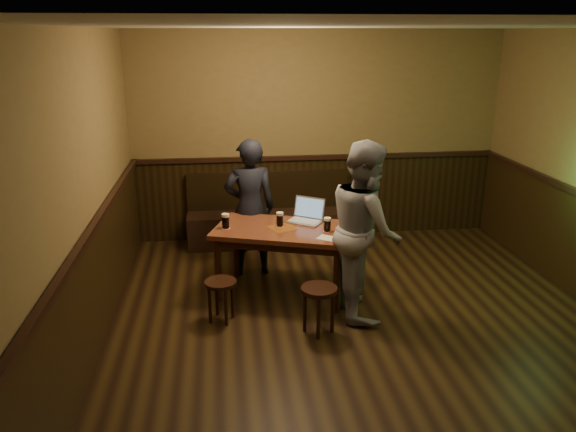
# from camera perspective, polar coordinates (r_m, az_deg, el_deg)

# --- Properties ---
(room) EXTENTS (5.04, 6.04, 2.84)m
(room) POSITION_cam_1_polar(r_m,az_deg,el_deg) (5.11, 8.32, 0.24)
(room) COLOR black
(room) RESTS_ON ground
(bench) EXTENTS (2.20, 0.50, 0.95)m
(bench) POSITION_cam_1_polar(r_m,az_deg,el_deg) (7.64, -1.88, -0.48)
(bench) COLOR black
(bench) RESTS_ON ground
(pub_table) EXTENTS (1.61, 1.23, 0.77)m
(pub_table) POSITION_cam_1_polar(r_m,az_deg,el_deg) (6.04, -0.55, -2.10)
(pub_table) COLOR #5C291A
(pub_table) RESTS_ON ground
(stool_left) EXTENTS (0.41, 0.41, 0.43)m
(stool_left) POSITION_cam_1_polar(r_m,az_deg,el_deg) (5.63, -6.85, -7.37)
(stool_left) COLOR black
(stool_left) RESTS_ON ground
(stool_right) EXTENTS (0.41, 0.41, 0.47)m
(stool_right) POSITION_cam_1_polar(r_m,az_deg,el_deg) (5.37, 3.16, -8.17)
(stool_right) COLOR black
(stool_right) RESTS_ON ground
(pint_left) EXTENTS (0.11, 0.11, 0.16)m
(pint_left) POSITION_cam_1_polar(r_m,az_deg,el_deg) (5.99, -6.36, -0.51)
(pint_left) COLOR #B52116
(pint_left) RESTS_ON pub_table
(pint_mid) EXTENTS (0.10, 0.10, 0.16)m
(pint_mid) POSITION_cam_1_polar(r_m,az_deg,el_deg) (6.02, -0.84, -0.34)
(pint_mid) COLOR #B52116
(pint_mid) RESTS_ON pub_table
(pint_right) EXTENTS (0.10, 0.10, 0.15)m
(pint_right) POSITION_cam_1_polar(r_m,az_deg,el_deg) (5.88, 4.02, -0.86)
(pint_right) COLOR #B52116
(pint_right) RESTS_ON pub_table
(laptop) EXTENTS (0.46, 0.44, 0.25)m
(laptop) POSITION_cam_1_polar(r_m,az_deg,el_deg) (6.20, 1.92, 0.06)
(laptop) COLOR silver
(laptop) RESTS_ON pub_table
(menu) EXTENTS (0.27, 0.25, 0.00)m
(menu) POSITION_cam_1_polar(r_m,az_deg,el_deg) (5.71, 4.16, -2.27)
(menu) COLOR silver
(menu) RESTS_ON pub_table
(person_suit) EXTENTS (0.61, 0.41, 1.63)m
(person_suit) POSITION_cam_1_polar(r_m,az_deg,el_deg) (6.52, -3.89, 0.82)
(person_suit) COLOR black
(person_suit) RESTS_ON ground
(person_grey) EXTENTS (0.69, 0.88, 1.79)m
(person_grey) POSITION_cam_1_polar(r_m,az_deg,el_deg) (5.62, 7.82, -1.34)
(person_grey) COLOR gray
(person_grey) RESTS_ON ground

